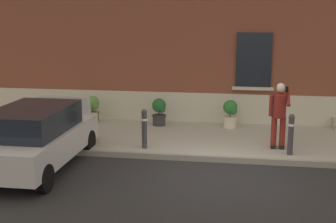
{
  "coord_description": "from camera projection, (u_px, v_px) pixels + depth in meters",
  "views": [
    {
      "loc": [
        0.36,
        -9.88,
        3.58
      ],
      "look_at": [
        -1.45,
        1.6,
        1.1
      ],
      "focal_mm": 48.54,
      "sensor_mm": 36.0,
      "label": 1
    }
  ],
  "objects": [
    {
      "name": "sidewalk",
      "position": [
        224.0,
        139.0,
        13.04
      ],
      "size": [
        24.0,
        3.6,
        0.15
      ],
      "primitive_type": "cube",
      "color": "#99968E",
      "rests_on": "ground"
    },
    {
      "name": "ground_plane",
      "position": [
        220.0,
        175.0,
        10.35
      ],
      "size": [
        80.0,
        80.0,
        0.0
      ],
      "primitive_type": "plane",
      "color": "#232326"
    },
    {
      "name": "curb_edge",
      "position": [
        222.0,
        159.0,
        11.24
      ],
      "size": [
        24.0,
        0.12,
        0.15
      ],
      "primitive_type": "cube",
      "color": "gray",
      "rests_on": "ground"
    },
    {
      "name": "building_facade",
      "position": [
        230.0,
        10.0,
        14.68
      ],
      "size": [
        24.0,
        1.52,
        7.5
      ],
      "color": "brown",
      "rests_on": "ground"
    },
    {
      "name": "planter_charcoal",
      "position": [
        159.0,
        111.0,
        14.3
      ],
      "size": [
        0.44,
        0.44,
        0.86
      ],
      "color": "#2D2D30",
      "rests_on": "sidewalk"
    },
    {
      "name": "hatchback_car_silver",
      "position": [
        36.0,
        136.0,
        10.65
      ],
      "size": [
        1.79,
        4.07,
        1.5
      ],
      "color": "#B7B7BF",
      "rests_on": "ground"
    },
    {
      "name": "planter_cream",
      "position": [
        230.0,
        113.0,
        14.04
      ],
      "size": [
        0.44,
        0.44,
        0.86
      ],
      "color": "beige",
      "rests_on": "sidewalk"
    },
    {
      "name": "planter_olive",
      "position": [
        93.0,
        108.0,
        14.75
      ],
      "size": [
        0.44,
        0.44,
        0.86
      ],
      "color": "#606B38",
      "rests_on": "sidewalk"
    },
    {
      "name": "bollard_far_left",
      "position": [
        144.0,
        127.0,
        11.82
      ],
      "size": [
        0.15,
        0.15,
        1.04
      ],
      "color": "#333338",
      "rests_on": "sidewalk"
    },
    {
      "name": "bollard_near_person",
      "position": [
        291.0,
        133.0,
        11.25
      ],
      "size": [
        0.15,
        0.15,
        1.04
      ],
      "color": "#333338",
      "rests_on": "sidewalk"
    },
    {
      "name": "person_on_phone",
      "position": [
        279.0,
        112.0,
        11.64
      ],
      "size": [
        0.51,
        0.49,
        1.75
      ],
      "rotation": [
        0.0,
        0.0,
        0.17
      ],
      "color": "maroon",
      "rests_on": "sidewalk"
    }
  ]
}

